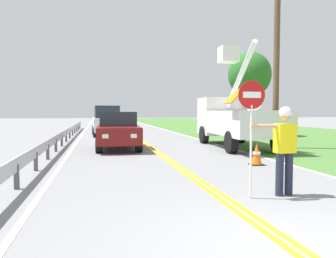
{
  "coord_description": "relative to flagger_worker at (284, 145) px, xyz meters",
  "views": [
    {
      "loc": [
        -2.4,
        -3.51,
        1.73
      ],
      "look_at": [
        -0.39,
        6.04,
        1.2
      ],
      "focal_mm": 35.17,
      "sensor_mm": 36.0,
      "label": 1
    }
  ],
  "objects": [
    {
      "name": "ground_plane",
      "position": [
        -1.3,
        -2.54,
        -1.05
      ],
      "size": [
        160.0,
        160.0,
        0.0
      ],
      "primitive_type": "plane",
      "color": "gray"
    },
    {
      "name": "stop_sign_paddle",
      "position": [
        -0.77,
        -0.06,
        0.66
      ],
      "size": [
        0.56,
        0.04,
        2.33
      ],
      "color": "silver",
      "rests_on": "ground"
    },
    {
      "name": "utility_bucket_truck",
      "position": [
        2.76,
        9.03,
        0.35
      ],
      "size": [
        2.99,
        6.92,
        5.02
      ],
      "color": "silver",
      "rests_on": "ground"
    },
    {
      "name": "traffic_cone_lead",
      "position": [
        1.25,
        3.63,
        -0.71
      ],
      "size": [
        0.4,
        0.4,
        0.7
      ],
      "color": "orange",
      "rests_on": "ground"
    },
    {
      "name": "roadside_tree_verge",
      "position": [
        6.73,
        15.56,
        3.22
      ],
      "size": [
        3.0,
        3.0,
        5.9
      ],
      "color": "brown",
      "rests_on": "ground"
    },
    {
      "name": "edge_line_left",
      "position": [
        -4.9,
        17.46,
        -1.04
      ],
      "size": [
        0.12,
        110.0,
        0.01
      ],
      "primitive_type": "cube",
      "color": "silver",
      "rests_on": "ground"
    },
    {
      "name": "oncoming_suv_second",
      "position": [
        -3.17,
        17.54,
        0.01
      ],
      "size": [
        2.07,
        4.67,
        2.1
      ],
      "color": "silver",
      "rests_on": "ground"
    },
    {
      "name": "grass_verge_right",
      "position": [
        10.3,
        17.46,
        -1.04
      ],
      "size": [
        16.0,
        110.0,
        0.01
      ],
      "primitive_type": "cube",
      "color": "#477533",
      "rests_on": "ground"
    },
    {
      "name": "utility_pole_near",
      "position": [
        4.43,
        8.02,
        3.64
      ],
      "size": [
        1.8,
        0.28,
        8.99
      ],
      "color": "brown",
      "rests_on": "ground"
    },
    {
      "name": "edge_line_right",
      "position": [
        2.3,
        17.46,
        -1.04
      ],
      "size": [
        0.12,
        110.0,
        0.01
      ],
      "primitive_type": "cube",
      "color": "silver",
      "rests_on": "ground"
    },
    {
      "name": "flagger_worker",
      "position": [
        0.0,
        0.0,
        0.0
      ],
      "size": [
        1.09,
        0.27,
        1.83
      ],
      "color": "#1E2338",
      "rests_on": "ground"
    },
    {
      "name": "guardrail_left_shoulder",
      "position": [
        -5.5,
        12.0,
        -0.53
      ],
      "size": [
        0.1,
        32.0,
        0.71
      ],
      "color": "#9EA0A3",
      "rests_on": "ground"
    },
    {
      "name": "centerline_yellow_left",
      "position": [
        -1.39,
        17.46,
        -1.04
      ],
      "size": [
        0.11,
        110.0,
        0.01
      ],
      "primitive_type": "cube",
      "color": "yellow",
      "rests_on": "ground"
    },
    {
      "name": "oncoming_sedan_nearest",
      "position": [
        -2.84,
        9.06,
        -0.21
      ],
      "size": [
        2.02,
        4.16,
        1.7
      ],
      "color": "maroon",
      "rests_on": "ground"
    },
    {
      "name": "centerline_yellow_right",
      "position": [
        -1.21,
        17.46,
        -1.04
      ],
      "size": [
        0.11,
        110.0,
        0.01
      ],
      "primitive_type": "cube",
      "color": "yellow",
      "rests_on": "ground"
    }
  ]
}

